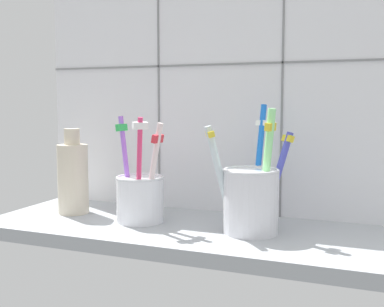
{
  "coord_description": "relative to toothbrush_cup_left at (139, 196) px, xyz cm",
  "views": [
    {
      "loc": [
        25.73,
        -65.02,
        20.28
      ],
      "look_at": [
        0.0,
        -0.37,
        12.92
      ],
      "focal_mm": 45.33,
      "sensor_mm": 36.0,
      "label": 1
    }
  ],
  "objects": [
    {
      "name": "ceramic_vase",
      "position": [
        -13.04,
        1.51,
        2.0
      ],
      "size": [
        5.01,
        5.01,
        14.03
      ],
      "color": "beige",
      "rests_on": "counter_slab"
    },
    {
      "name": "toothbrush_cup_left",
      "position": [
        0.0,
        0.0,
        0.0
      ],
      "size": [
        8.61,
        7.37,
        16.21
      ],
      "color": "white",
      "rests_on": "counter_slab"
    },
    {
      "name": "tile_wall_back",
      "position": [
        8.67,
        12.46,
        16.42
      ],
      "size": [
        64.0,
        2.2,
        45.0
      ],
      "color": "white",
      "rests_on": "ground"
    },
    {
      "name": "toothbrush_cup_right",
      "position": [
        17.44,
        0.25,
        1.03
      ],
      "size": [
        11.6,
        11.05,
        18.02
      ],
      "color": "silver",
      "rests_on": "counter_slab"
    },
    {
      "name": "counter_slab",
      "position": [
        8.67,
        0.46,
        -5.09
      ],
      "size": [
        64.0,
        22.0,
        2.0
      ],
      "primitive_type": "cube",
      "color": "#9EA3A8",
      "rests_on": "ground"
    }
  ]
}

